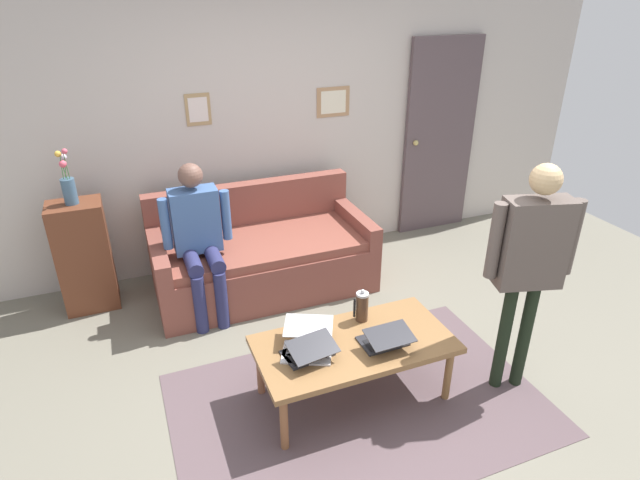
# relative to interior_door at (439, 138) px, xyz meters

# --- Properties ---
(ground_plane) EXTENTS (7.68, 7.68, 0.00)m
(ground_plane) POSITION_rel_interior_door_xyz_m (1.86, 2.11, -1.02)
(ground_plane) COLOR #6E6A5B
(area_rug) EXTENTS (2.40, 1.56, 0.01)m
(area_rug) POSITION_rel_interior_door_xyz_m (1.98, 2.24, -1.02)
(area_rug) COLOR #57464A
(area_rug) RESTS_ON ground_plane
(back_wall) EXTENTS (7.04, 0.11, 2.70)m
(back_wall) POSITION_rel_interior_door_xyz_m (1.86, -0.09, 0.33)
(back_wall) COLOR beige
(back_wall) RESTS_ON ground_plane
(interior_door) EXTENTS (0.82, 0.09, 2.05)m
(interior_door) POSITION_rel_interior_door_xyz_m (0.00, 0.00, 0.00)
(interior_door) COLOR #544549
(interior_door) RESTS_ON ground_plane
(couch) EXTENTS (1.89, 0.92, 0.88)m
(couch) POSITION_rel_interior_door_xyz_m (2.14, 0.54, -0.72)
(couch) COLOR brown
(couch) RESTS_ON ground_plane
(coffee_table) EXTENTS (1.27, 0.65, 0.44)m
(coffee_table) POSITION_rel_interior_door_xyz_m (1.98, 2.14, -0.63)
(coffee_table) COLOR olive
(coffee_table) RESTS_ON ground_plane
(laptop_left) EXTENTS (0.30, 0.28, 0.13)m
(laptop_left) POSITION_rel_interior_door_xyz_m (1.81, 2.24, -0.54)
(laptop_left) COLOR #28282D
(laptop_left) RESTS_ON coffee_table
(laptop_center) EXTENTS (0.42, 0.44, 0.13)m
(laptop_center) POSITION_rel_interior_door_xyz_m (2.28, 2.10, -0.54)
(laptop_center) COLOR silver
(laptop_center) RESTS_ON coffee_table
(laptop_right) EXTENTS (0.33, 0.31, 0.14)m
(laptop_right) POSITION_rel_interior_door_xyz_m (2.30, 2.17, -0.54)
(laptop_right) COLOR #28282D
(laptop_right) RESTS_ON coffee_table
(french_press) EXTENTS (0.11, 0.09, 0.24)m
(french_press) POSITION_rel_interior_door_xyz_m (1.83, 1.94, -0.47)
(french_press) COLOR #4C3323
(french_press) RESTS_ON coffee_table
(side_shelf) EXTENTS (0.42, 0.32, 0.95)m
(side_shelf) POSITION_rel_interior_door_xyz_m (3.59, 0.31, -0.55)
(side_shelf) COLOR brown
(side_shelf) RESTS_ON ground_plane
(flower_vase) EXTENTS (0.10, 0.11, 0.45)m
(flower_vase) POSITION_rel_interior_door_xyz_m (3.59, 0.31, 0.07)
(flower_vase) COLOR #3E5D78
(flower_vase) RESTS_ON side_shelf
(person_standing) EXTENTS (0.57, 0.28, 1.60)m
(person_standing) POSITION_rel_interior_door_xyz_m (0.94, 2.44, -0.00)
(person_standing) COLOR black
(person_standing) RESTS_ON ground_plane
(person_seated) EXTENTS (0.55, 0.51, 1.28)m
(person_seated) POSITION_rel_interior_door_xyz_m (2.70, 0.76, -0.30)
(person_seated) COLOR navy
(person_seated) RESTS_ON ground_plane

